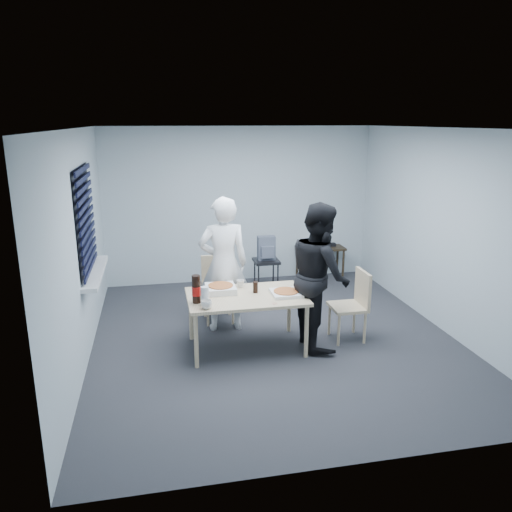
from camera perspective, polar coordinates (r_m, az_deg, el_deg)
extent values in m
plane|color=#313237|center=(6.47, 2.05, -9.30)|extent=(5.00, 5.00, 0.00)
plane|color=white|center=(5.88, 2.30, 14.40)|extent=(5.00, 5.00, 0.00)
plane|color=silver|center=(8.45, -1.85, 5.80)|extent=(4.50, 0.00, 4.50)
plane|color=silver|center=(3.77, 11.23, -6.65)|extent=(4.50, 0.00, 4.50)
plane|color=silver|center=(5.94, -19.43, 0.87)|extent=(0.00, 5.00, 5.00)
plane|color=silver|center=(6.92, 20.61, 2.71)|extent=(0.00, 5.00, 5.00)
plane|color=black|center=(6.27, -19.03, 3.98)|extent=(0.00, 1.30, 1.30)
cube|color=black|center=(6.27, -18.76, 3.99)|extent=(0.04, 1.30, 1.25)
cube|color=silver|center=(6.42, -17.86, -1.81)|extent=(0.18, 1.42, 0.05)
cube|color=beige|center=(5.95, -1.12, -4.67)|extent=(1.40, 0.88, 0.04)
cylinder|color=beige|center=(5.65, -6.85, -9.62)|extent=(0.05, 0.05, 0.64)
cylinder|color=beige|center=(6.35, -7.45, -6.76)|extent=(0.05, 0.05, 0.64)
cylinder|color=beige|center=(5.87, 5.79, -8.59)|extent=(0.05, 0.05, 0.64)
cylinder|color=beige|center=(6.55, 3.81, -5.96)|extent=(0.05, 0.05, 0.64)
cube|color=beige|center=(6.86, -4.31, -4.00)|extent=(0.42, 0.42, 0.04)
cube|color=beige|center=(6.96, -4.55, -1.63)|extent=(0.42, 0.04, 0.44)
cylinder|color=beige|center=(6.76, -5.53, -6.36)|extent=(0.03, 0.03, 0.41)
cylinder|color=beige|center=(7.08, -5.83, -5.36)|extent=(0.03, 0.03, 0.41)
cylinder|color=beige|center=(6.80, -2.66, -6.17)|extent=(0.03, 0.03, 0.41)
cylinder|color=beige|center=(7.11, -3.09, -5.19)|extent=(0.03, 0.03, 0.41)
cube|color=beige|center=(6.37, 10.42, -5.76)|extent=(0.42, 0.42, 0.04)
cube|color=beige|center=(6.36, 12.12, -3.58)|extent=(0.04, 0.42, 0.44)
cylinder|color=beige|center=(6.25, 9.44, -8.36)|extent=(0.03, 0.03, 0.41)
cylinder|color=beige|center=(6.54, 8.38, -7.21)|extent=(0.03, 0.03, 0.41)
cylinder|color=beige|center=(6.37, 12.33, -8.04)|extent=(0.03, 0.03, 0.41)
cylinder|color=beige|center=(6.66, 11.16, -6.93)|extent=(0.03, 0.03, 0.41)
imported|color=white|center=(6.47, -3.73, -0.96)|extent=(0.65, 0.42, 1.77)
imported|color=black|center=(6.05, 7.26, -2.21)|extent=(0.47, 0.86, 1.77)
cube|color=#312518|center=(8.73, 7.38, 0.87)|extent=(0.83, 0.37, 0.04)
cylinder|color=#312518|center=(8.56, 5.25, -1.29)|extent=(0.04, 0.04, 0.52)
cylinder|color=#312518|center=(8.83, 4.71, -0.76)|extent=(0.04, 0.04, 0.52)
cylinder|color=#312518|center=(8.80, 9.94, -0.99)|extent=(0.04, 0.04, 0.52)
cylinder|color=#312518|center=(9.06, 9.28, -0.49)|extent=(0.04, 0.04, 0.52)
cube|color=black|center=(7.94, 1.17, -0.57)|extent=(0.39, 0.39, 0.04)
cylinder|color=black|center=(7.84, 0.30, -2.85)|extent=(0.04, 0.04, 0.50)
cylinder|color=black|center=(8.13, -0.15, -2.18)|extent=(0.04, 0.04, 0.50)
cylinder|color=black|center=(7.91, 2.51, -2.71)|extent=(0.04, 0.04, 0.50)
cylinder|color=black|center=(8.19, 1.98, -2.05)|extent=(0.04, 0.04, 0.50)
cube|color=slate|center=(7.88, 1.18, 0.92)|extent=(0.27, 0.15, 0.38)
cube|color=slate|center=(7.80, 1.34, 0.42)|extent=(0.20, 0.05, 0.18)
cube|color=white|center=(6.07, -4.06, -3.93)|extent=(0.35, 0.35, 0.04)
cube|color=white|center=(6.05, -4.07, -3.59)|extent=(0.35, 0.35, 0.04)
cylinder|color=#CC7F38|center=(6.04, -4.07, -3.36)|extent=(0.30, 0.30, 0.01)
cube|color=white|center=(5.97, 3.45, -4.25)|extent=(0.35, 0.35, 0.04)
cylinder|color=#CC7F38|center=(5.96, 3.46, -4.02)|extent=(0.30, 0.30, 0.01)
imported|color=white|center=(5.54, -5.68, -5.54)|extent=(0.17, 0.17, 0.10)
imported|color=white|center=(6.21, -1.79, -3.17)|extent=(0.10, 0.10, 0.09)
cylinder|color=black|center=(6.01, -0.06, -3.59)|extent=(0.08, 0.08, 0.13)
cylinder|color=black|center=(5.69, -6.84, -3.78)|extent=(0.10, 0.10, 0.32)
cylinder|color=red|center=(5.70, -6.83, -3.98)|extent=(0.10, 0.10, 0.11)
cylinder|color=silver|center=(5.63, -5.86, -4.55)|extent=(0.10, 0.10, 0.21)
torus|color=red|center=(5.68, 2.12, -5.46)|extent=(0.06, 0.06, 0.00)
cube|color=white|center=(8.70, 6.41, 0.98)|extent=(0.34, 0.38, 0.01)
cube|color=black|center=(8.83, 8.65, 1.29)|extent=(0.15, 0.12, 0.05)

